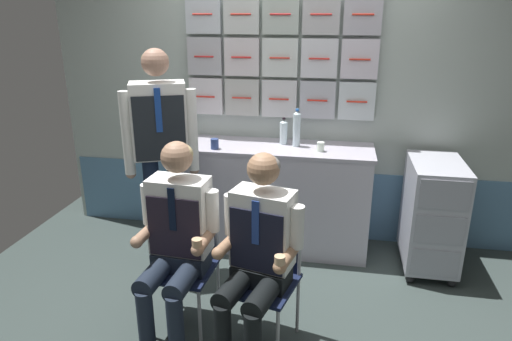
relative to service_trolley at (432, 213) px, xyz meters
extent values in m
cube|color=#323D3B|center=(-1.22, -0.94, -0.51)|extent=(4.80, 4.80, 0.04)
cube|color=#A7B4AC|center=(-1.22, 0.44, 0.59)|extent=(4.20, 0.06, 2.15)
cube|color=teal|center=(-1.22, 0.40, -0.16)|extent=(4.12, 0.01, 0.64)
cube|color=silver|center=(-1.94, 0.38, 0.81)|extent=(0.30, 0.06, 0.32)
cylinder|color=red|center=(-1.94, 0.34, 0.81)|extent=(0.17, 0.01, 0.01)
cube|color=#B3B4AE|center=(-1.62, 0.38, 0.81)|extent=(0.30, 0.06, 0.32)
cylinder|color=red|center=(-1.62, 0.34, 0.81)|extent=(0.17, 0.01, 0.01)
cube|color=silver|center=(-1.29, 0.38, 0.81)|extent=(0.30, 0.06, 0.32)
cylinder|color=red|center=(-1.29, 0.34, 0.81)|extent=(0.17, 0.01, 0.01)
cube|color=#AFB2BA|center=(-0.96, 0.38, 0.81)|extent=(0.30, 0.06, 0.32)
cylinder|color=red|center=(-0.96, 0.34, 0.81)|extent=(0.17, 0.01, 0.01)
cube|color=silver|center=(-0.64, 0.38, 0.81)|extent=(0.30, 0.06, 0.32)
cylinder|color=red|center=(-0.64, 0.34, 0.81)|extent=(0.17, 0.01, 0.01)
cube|color=#AFAFB6|center=(-1.94, 0.38, 1.15)|extent=(0.30, 0.06, 0.32)
cylinder|color=red|center=(-1.94, 0.34, 1.15)|extent=(0.17, 0.01, 0.01)
cube|color=silver|center=(-1.62, 0.38, 1.15)|extent=(0.30, 0.06, 0.32)
cylinder|color=red|center=(-1.62, 0.34, 1.15)|extent=(0.17, 0.01, 0.01)
cube|color=silver|center=(-1.29, 0.38, 1.15)|extent=(0.30, 0.06, 0.32)
cylinder|color=red|center=(-1.29, 0.34, 1.15)|extent=(0.17, 0.01, 0.01)
cube|color=silver|center=(-0.96, 0.38, 1.15)|extent=(0.30, 0.06, 0.32)
cylinder|color=red|center=(-0.96, 0.34, 1.15)|extent=(0.17, 0.01, 0.01)
cube|color=silver|center=(-0.64, 0.38, 1.15)|extent=(0.30, 0.06, 0.32)
cylinder|color=red|center=(-0.64, 0.34, 1.15)|extent=(0.17, 0.01, 0.01)
cube|color=silver|center=(-1.94, 0.38, 1.49)|extent=(0.30, 0.06, 0.32)
cylinder|color=red|center=(-1.94, 0.34, 1.49)|extent=(0.17, 0.01, 0.01)
cube|color=silver|center=(-1.62, 0.38, 1.49)|extent=(0.30, 0.06, 0.32)
cylinder|color=red|center=(-1.62, 0.34, 1.49)|extent=(0.17, 0.01, 0.01)
cube|color=#AAB7AE|center=(-1.29, 0.38, 1.49)|extent=(0.30, 0.06, 0.32)
cylinder|color=red|center=(-1.29, 0.34, 1.49)|extent=(0.17, 0.01, 0.01)
cube|color=#AFAEB1|center=(-0.96, 0.38, 1.49)|extent=(0.30, 0.06, 0.32)
cylinder|color=red|center=(-0.96, 0.34, 1.49)|extent=(0.17, 0.01, 0.01)
cube|color=#ACA9B4|center=(-0.64, 0.38, 1.49)|extent=(0.30, 0.06, 0.32)
cylinder|color=red|center=(-0.64, 0.34, 1.49)|extent=(0.17, 0.01, 0.01)
cube|color=silver|center=(-1.27, 0.15, -0.04)|extent=(1.58, 0.52, 0.90)
cube|color=#AFAAB9|center=(-1.27, 0.15, 0.43)|extent=(1.61, 0.53, 0.03)
sphere|color=black|center=(-0.15, -0.27, -0.45)|extent=(0.07, 0.07, 0.07)
sphere|color=black|center=(0.16, -0.27, -0.45)|extent=(0.07, 0.07, 0.07)
sphere|color=black|center=(-0.15, 0.28, -0.45)|extent=(0.07, 0.07, 0.07)
sphere|color=black|center=(0.16, 0.28, -0.45)|extent=(0.07, 0.07, 0.07)
cube|color=#ADB0BC|center=(0.00, 0.00, 0.00)|extent=(0.40, 0.64, 0.84)
cube|color=#999BA7|center=(0.00, -0.32, -0.28)|extent=(0.35, 0.01, 0.22)
cube|color=#999BA7|center=(0.00, -0.32, 0.00)|extent=(0.35, 0.01, 0.22)
cube|color=#999BA7|center=(0.00, -0.32, 0.28)|extent=(0.35, 0.01, 0.22)
cylinder|color=#28282D|center=(0.00, -0.30, 0.40)|extent=(0.32, 0.02, 0.02)
cylinder|color=#A8AAAF|center=(-1.91, -1.23, -0.28)|extent=(0.02, 0.02, 0.41)
cylinder|color=#A8AAAF|center=(-1.55, -1.26, -0.28)|extent=(0.02, 0.02, 0.41)
cylinder|color=#A8AAAF|center=(-1.89, -0.88, -0.28)|extent=(0.02, 0.02, 0.41)
cylinder|color=#A8AAAF|center=(-1.53, -0.90, -0.28)|extent=(0.02, 0.02, 0.41)
cube|color=#131B39|center=(-1.72, -1.07, -0.06)|extent=(0.43, 0.43, 0.02)
cube|color=#131B39|center=(-1.71, -0.88, 0.15)|extent=(0.37, 0.05, 0.40)
cylinder|color=#A8AAAF|center=(-1.89, -0.88, 0.15)|extent=(0.02, 0.02, 0.40)
cylinder|color=#A8AAAF|center=(-1.53, -0.90, 0.15)|extent=(0.02, 0.02, 0.40)
cylinder|color=#1A2230|center=(-1.84, -1.41, -0.22)|extent=(0.10, 0.10, 0.40)
cylinder|color=#1A2230|center=(-1.65, -1.42, -0.22)|extent=(0.10, 0.10, 0.40)
cylinder|color=#1A2230|center=(-1.82, -1.23, 0.00)|extent=(0.15, 0.40, 0.13)
cylinder|color=#1A2230|center=(-1.63, -1.25, 0.00)|extent=(0.15, 0.40, 0.13)
cube|color=#1A2230|center=(-1.72, -1.07, 0.01)|extent=(0.36, 0.22, 0.12)
cube|color=white|center=(-1.72, -1.05, 0.31)|extent=(0.38, 0.23, 0.49)
cube|color=black|center=(-1.72, -1.15, 0.27)|extent=(0.34, 0.03, 0.39)
cube|color=black|center=(-1.72, -1.16, 0.40)|extent=(0.04, 0.01, 0.27)
cylinder|color=white|center=(-1.93, -1.03, 0.37)|extent=(0.08, 0.08, 0.27)
cylinder|color=#9F775C|center=(-1.92, -1.14, 0.21)|extent=(0.08, 0.25, 0.07)
sphere|color=#9F775C|center=(-1.92, -1.25, 0.21)|extent=(0.08, 0.08, 0.08)
cylinder|color=white|center=(-1.50, -1.06, 0.37)|extent=(0.08, 0.08, 0.27)
cylinder|color=#9F775C|center=(-1.53, -1.17, 0.21)|extent=(0.08, 0.25, 0.07)
sphere|color=#9F775C|center=(-1.54, -1.28, 0.21)|extent=(0.08, 0.08, 0.08)
cylinder|color=tan|center=(-1.54, -1.28, 0.25)|extent=(0.06, 0.06, 0.06)
sphere|color=#9F775C|center=(-1.72, -1.05, 0.69)|extent=(0.19, 0.19, 0.19)
ellipsoid|color=tan|center=(-1.72, -1.03, 0.71)|extent=(0.20, 0.19, 0.14)
cylinder|color=#A8AAAF|center=(-1.40, -1.28, -0.28)|extent=(0.02, 0.02, 0.41)
cylinder|color=#A8AAAF|center=(-1.05, -1.36, -0.28)|extent=(0.02, 0.02, 0.41)
cylinder|color=#A8AAAF|center=(-1.32, -0.93, -0.28)|extent=(0.02, 0.02, 0.41)
cylinder|color=#A8AAAF|center=(-0.97, -1.01, -0.28)|extent=(0.02, 0.02, 0.41)
cube|color=#131B39|center=(-1.18, -1.14, -0.06)|extent=(0.48, 0.48, 0.02)
cube|color=#131B39|center=(-1.14, -0.96, 0.15)|extent=(0.36, 0.11, 0.40)
cylinder|color=#A8AAAF|center=(-1.32, -0.93, 0.15)|extent=(0.02, 0.02, 0.40)
cylinder|color=#A8AAAF|center=(-0.97, -1.01, 0.15)|extent=(0.02, 0.02, 0.40)
cylinder|color=black|center=(-1.35, -1.45, -0.22)|extent=(0.10, 0.10, 0.40)
cylinder|color=black|center=(-1.31, -1.29, 0.00)|extent=(0.21, 0.40, 0.13)
cylinder|color=black|center=(-1.13, -1.33, 0.00)|extent=(0.21, 0.40, 0.13)
cube|color=black|center=(-1.18, -1.14, 0.01)|extent=(0.37, 0.27, 0.12)
cube|color=white|center=(-1.18, -1.12, 0.31)|extent=(0.39, 0.28, 0.48)
cube|color=black|center=(-1.20, -1.22, 0.27)|extent=(0.32, 0.09, 0.38)
cube|color=navy|center=(-1.20, -1.23, 0.39)|extent=(0.04, 0.02, 0.27)
cylinder|color=white|center=(-1.38, -1.08, 0.36)|extent=(0.08, 0.08, 0.26)
cylinder|color=#9C7354|center=(-1.39, -1.18, 0.21)|extent=(0.12, 0.25, 0.07)
sphere|color=#9C7354|center=(-1.41, -1.29, 0.21)|extent=(0.08, 0.08, 0.08)
cylinder|color=white|center=(-0.97, -1.17, 0.36)|extent=(0.08, 0.08, 0.26)
cylinder|color=#9C7354|center=(-1.02, -1.27, 0.21)|extent=(0.12, 0.25, 0.07)
sphere|color=#9C7354|center=(-1.04, -1.38, 0.21)|extent=(0.08, 0.08, 0.08)
cylinder|color=tan|center=(-1.04, -1.38, 0.25)|extent=(0.06, 0.06, 0.06)
sphere|color=#9C7354|center=(-1.18, -1.12, 0.68)|extent=(0.19, 0.19, 0.19)
ellipsoid|color=gray|center=(-1.17, -1.11, 0.70)|extent=(0.22, 0.21, 0.13)
cube|color=black|center=(-2.15, -0.50, -0.46)|extent=(0.17, 0.26, 0.06)
cube|color=black|center=(-1.96, -0.42, -0.46)|extent=(0.17, 0.26, 0.06)
cylinder|color=#141E35|center=(-2.15, -0.46, 0.03)|extent=(0.12, 0.12, 0.91)
cylinder|color=#141E35|center=(-1.98, -0.40, 0.03)|extent=(0.12, 0.12, 0.91)
cube|color=white|center=(-2.07, -0.43, 0.76)|extent=(0.45, 0.36, 0.56)
cube|color=black|center=(-2.02, -0.54, 0.73)|extent=(0.34, 0.14, 0.47)
cube|color=navy|center=(-2.02, -0.55, 0.86)|extent=(0.04, 0.02, 0.31)
cylinder|color=white|center=(-2.29, -0.52, 0.68)|extent=(0.08, 0.08, 0.62)
sphere|color=#A07560|center=(-2.29, -0.52, 0.37)|extent=(0.08, 0.08, 0.08)
cylinder|color=white|center=(-1.85, -0.34, 0.68)|extent=(0.08, 0.08, 0.62)
sphere|color=#A07560|center=(-1.85, -0.34, 0.37)|extent=(0.08, 0.08, 0.08)
sphere|color=#A07560|center=(-2.07, -0.43, 1.18)|extent=(0.20, 0.20, 0.20)
ellipsoid|color=tan|center=(-2.07, -0.42, 1.20)|extent=(0.24, 0.24, 0.14)
cylinder|color=silver|center=(-1.11, 0.18, 0.58)|extent=(0.06, 0.06, 0.28)
cone|color=silver|center=(-1.11, 0.18, 0.73)|extent=(0.06, 0.06, 0.02)
cylinder|color=blue|center=(-1.11, 0.18, 0.75)|extent=(0.03, 0.03, 0.02)
cylinder|color=silver|center=(-1.23, 0.23, 0.54)|extent=(0.06, 0.06, 0.19)
cone|color=silver|center=(-1.23, 0.23, 0.64)|extent=(0.06, 0.06, 0.02)
cylinder|color=black|center=(-1.23, 0.23, 0.66)|extent=(0.03, 0.03, 0.02)
cylinder|color=navy|center=(-1.77, -0.02, 0.49)|extent=(0.07, 0.07, 0.08)
cylinder|color=#382114|center=(-1.77, -0.02, 0.52)|extent=(0.06, 0.06, 0.01)
cylinder|color=white|center=(-0.91, 0.06, 0.48)|extent=(0.06, 0.06, 0.08)
cylinder|color=#382114|center=(-0.91, 0.06, 0.51)|extent=(0.05, 0.05, 0.01)
camera|label=1|loc=(-0.78, -3.52, 1.53)|focal=32.11mm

